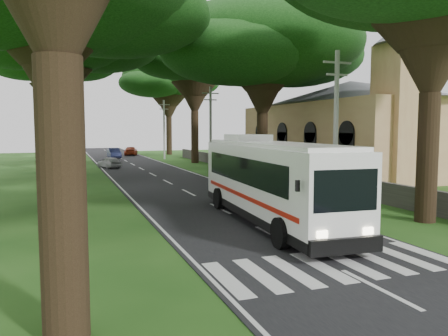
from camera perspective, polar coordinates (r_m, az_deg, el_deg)
name	(u,v)px	position (r m, az deg, el deg)	size (l,w,h in m)	color
ground	(299,249)	(15.37, 9.78, -10.41)	(140.00, 140.00, 0.00)	#1E4914
road	(155,176)	(38.75, -9.02, -1.00)	(8.00, 120.00, 0.04)	black
crosswalk	(333,266)	(13.75, 14.05, -12.36)	(8.00, 3.00, 0.01)	silver
property_wall	(253,167)	(40.46, 3.85, 0.15)	(0.35, 50.00, 1.20)	#383533
church	(351,120)	(42.68, 16.26, 6.00)	(14.00, 24.00, 11.60)	tan
pole_near	(336,127)	(22.83, 14.40, 5.17)	(1.60, 0.24, 8.00)	gray
pole_mid	(211,128)	(40.91, -1.77, 5.23)	(1.60, 0.24, 8.00)	gray
pole_far	(164,128)	(60.21, -7.83, 5.14)	(1.60, 0.24, 8.00)	gray
tree_l_midb	(59,36)	(43.61, -20.71, 15.82)	(15.45, 15.45, 15.83)	black
tree_l_far	(52,59)	(61.47, -21.56, 13.13)	(13.87, 13.87, 16.17)	black
tree_r_mida	(263,46)	(36.88, 5.11, 15.62)	(16.16, 16.16, 14.32)	black
tree_r_midb	(194,57)	(53.65, -3.89, 14.32)	(13.48, 13.48, 15.74)	black
tree_r_far	(168,78)	(71.08, -7.27, 11.52)	(14.58, 14.58, 15.31)	black
coach_bus	(270,180)	(19.07, 6.00, -1.52)	(3.41, 12.10, 3.53)	white
distant_car_a	(109,162)	(47.25, -14.76, 0.73)	(1.40, 3.49, 1.19)	#9B9A9E
distant_car_b	(114,153)	(63.31, -14.17, 1.91)	(1.48, 4.23, 1.39)	#20264C
distant_car_c	(131,151)	(69.63, -12.07, 2.19)	(1.83, 4.49, 1.30)	#9F3317
pedestrian	(69,214)	(18.07, -19.60, -5.66)	(0.59, 0.39, 1.61)	black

